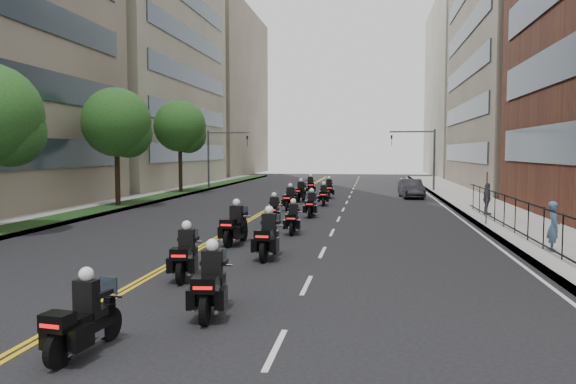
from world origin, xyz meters
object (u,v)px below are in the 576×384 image
at_px(motorcycle_1, 211,286).
at_px(parked_sedan, 411,189).
at_px(motorcycle_4, 235,227).
at_px(motorcycle_6, 274,212).
at_px(motorcycle_3, 268,238).
at_px(motorcycle_0, 83,321).
at_px(pedestrian_a, 554,226).
at_px(motorcycle_11, 329,189).
at_px(motorcycle_5, 293,220).
at_px(pedestrian_c, 487,199).
at_px(motorcycle_2, 186,256).
at_px(motorcycle_12, 310,186).
at_px(motorcycle_10, 300,193).
at_px(motorcycle_9, 324,196).
at_px(motorcycle_8, 290,200).
at_px(motorcycle_7, 311,206).

xyz_separation_m(motorcycle_1, parked_sedan, (6.57, 32.77, 0.06)).
relative_size(motorcycle_4, motorcycle_6, 1.12).
distance_m(motorcycle_3, motorcycle_6, 9.02).
relative_size(motorcycle_0, motorcycle_1, 0.92).
bearing_deg(motorcycle_0, pedestrian_a, 52.54).
distance_m(motorcycle_4, motorcycle_11, 22.36).
bearing_deg(motorcycle_5, pedestrian_a, -23.87).
height_order(motorcycle_0, motorcycle_5, motorcycle_0).
bearing_deg(pedestrian_c, pedestrian_a, -150.93).
distance_m(motorcycle_11, pedestrian_c, 14.96).
height_order(motorcycle_2, motorcycle_12, motorcycle_12).
relative_size(motorcycle_1, motorcycle_10, 1.01).
relative_size(motorcycle_12, pedestrian_c, 1.34).
bearing_deg(motorcycle_9, motorcycle_4, -99.72).
bearing_deg(motorcycle_2, motorcycle_9, 78.05).
height_order(motorcycle_1, motorcycle_11, motorcycle_11).
bearing_deg(motorcycle_5, motorcycle_2, -103.34).
bearing_deg(motorcycle_2, motorcycle_4, 83.55).
height_order(motorcycle_0, motorcycle_10, motorcycle_10).
xyz_separation_m(motorcycle_1, motorcycle_4, (-1.75, 9.31, 0.04)).
bearing_deg(motorcycle_3, pedestrian_a, 12.86).
height_order(motorcycle_6, motorcycle_8, motorcycle_8).
xyz_separation_m(motorcycle_5, motorcycle_7, (0.14, 6.37, 0.02)).
height_order(motorcycle_0, motorcycle_2, motorcycle_2).
bearing_deg(motorcycle_10, parked_sedan, 37.28).
distance_m(motorcycle_0, motorcycle_8, 24.98).
xyz_separation_m(motorcycle_9, parked_sedan, (6.24, 7.19, 0.10)).
xyz_separation_m(motorcycle_10, pedestrian_c, (11.32, -8.07, 0.36)).
xyz_separation_m(motorcycle_0, motorcycle_4, (-0.16, 11.99, 0.08)).
height_order(motorcycle_1, motorcycle_9, motorcycle_1).
distance_m(motorcycle_0, pedestrian_c, 25.41).
bearing_deg(motorcycle_10, motorcycle_5, -76.54).
height_order(motorcycle_6, motorcycle_12, motorcycle_12).
xyz_separation_m(parked_sedan, pedestrian_a, (3.20, -24.11, 0.30)).
relative_size(motorcycle_12, pedestrian_a, 1.34).
distance_m(motorcycle_3, motorcycle_11, 24.86).
distance_m(motorcycle_9, pedestrian_c, 10.94).
distance_m(motorcycle_11, motorcycle_12, 3.74).
bearing_deg(motorcycle_9, motorcycle_11, 88.42).
distance_m(motorcycle_1, motorcycle_7, 18.88).
distance_m(motorcycle_6, motorcycle_8, 6.68).
xyz_separation_m(motorcycle_6, motorcycle_10, (-0.23, 12.49, 0.04)).
bearing_deg(parked_sedan, pedestrian_c, -81.06).
relative_size(motorcycle_8, motorcycle_9, 1.04).
bearing_deg(motorcycle_6, motorcycle_2, -95.07).
bearing_deg(motorcycle_7, motorcycle_2, -95.71).
xyz_separation_m(motorcycle_2, motorcycle_9, (2.05, 22.22, -0.02)).
bearing_deg(motorcycle_9, motorcycle_5, -93.56).
relative_size(motorcycle_12, parked_sedan, 0.53).
bearing_deg(motorcycle_1, motorcycle_3, 84.14).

